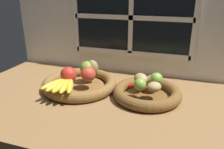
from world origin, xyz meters
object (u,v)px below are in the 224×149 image
potato_oblong (141,79)px  lime_near (140,84)px  fruit_bowl_left (80,83)px  apple_red_right (88,74)px  fruit_bowl_right (147,93)px  chili_pepper (142,88)px  pear_brown (92,68)px  banana_bunch_front (63,84)px  lime_far (156,79)px  potato_back (154,80)px  potato_small (154,87)px  apple_green_back (88,68)px  apple_red_front (69,75)px

potato_oblong → lime_near: bearing=-81.4°
fruit_bowl_left → apple_red_right: (5.44, -1.82, 6.08)cm
fruit_bowl_right → chili_pepper: 4.79cm
fruit_bowl_right → pear_brown: size_ratio=3.79×
pear_brown → banana_bunch_front: bearing=-110.0°
banana_bunch_front → lime_near: (32.19, 8.06, 1.12)cm
potato_oblong → lime_far: lime_far is taller
apple_red_right → potato_oblong: bearing=11.2°
fruit_bowl_left → fruit_bowl_right: bearing=-0.0°
apple_red_right → potato_back: bearing=12.1°
fruit_bowl_left → lime_far: (35.76, 3.96, 5.45)cm
banana_bunch_front → potato_small: bearing=12.9°
potato_oblong → pear_brown: bearing=173.4°
apple_green_back → potato_back: size_ratio=0.98×
apple_red_front → banana_bunch_front: bearing=-85.7°
fruit_bowl_right → potato_back: bearing=65.6°
apple_red_front → banana_bunch_front: apple_red_front is taller
fruit_bowl_left → pear_brown: (4.31, 5.71, 6.57)cm
potato_small → lime_far: 7.26cm
lime_near → potato_oblong: bearing=98.6°
potato_oblong → potato_small: bearing=-41.4°
apple_red_right → lime_far: 30.88cm
pear_brown → banana_bunch_front: 19.03cm
apple_red_right → potato_oblong: 24.05cm
pear_brown → potato_small: 32.95cm
apple_green_back → lime_far: 33.75cm
fruit_bowl_left → apple_green_back: bearing=67.6°
apple_red_front → potato_small: bearing=3.6°
banana_bunch_front → lime_far: lime_far is taller
fruit_bowl_left → lime_far: 36.39cm
fruit_bowl_left → apple_green_back: size_ratio=4.80×
potato_oblong → potato_back: 5.96cm
fruit_bowl_right → lime_near: lime_near is taller
apple_red_front → lime_far: (38.38, 9.62, -0.87)cm
apple_green_back → pear_brown: 2.40cm
pear_brown → lime_far: 31.52cm
potato_small → chili_pepper: size_ratio=0.53×
fruit_bowl_left → apple_green_back: 8.29cm
apple_red_right → banana_bunch_front: bearing=-126.6°
apple_red_front → chili_pepper: (33.46, 2.87, -2.89)cm
potato_oblong → lime_near: size_ratio=1.41×
chili_pepper → potato_small: bearing=-1.6°
lime_near → fruit_bowl_left: bearing=172.5°
apple_red_front → potato_back: size_ratio=0.98×
fruit_bowl_left → potato_back: 35.33cm
lime_near → lime_far: size_ratio=0.92×
potato_oblong → potato_back: bearing=15.9°
potato_small → lime_far: lime_far is taller
potato_small → fruit_bowl_left: bearing=174.8°
apple_red_right → banana_bunch_front: apple_red_right is taller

